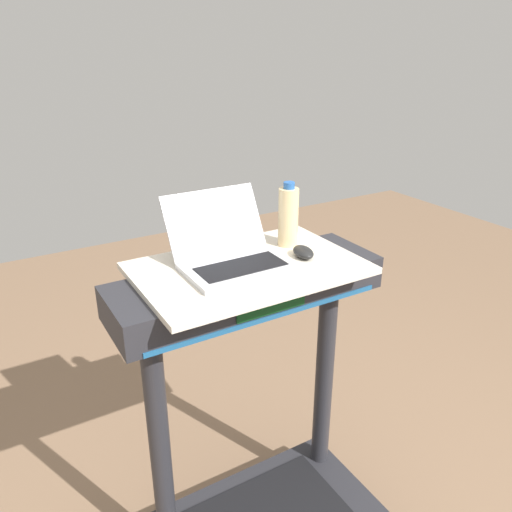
% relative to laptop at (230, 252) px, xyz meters
% --- Properties ---
extents(desk_board, '(0.71, 0.47, 0.02)m').
position_rel_laptop_xyz_m(desk_board, '(0.04, -0.03, -0.05)').
color(desk_board, beige).
rests_on(desk_board, treadmill_base).
extents(laptop, '(0.33, 0.32, 0.21)m').
position_rel_laptop_xyz_m(laptop, '(0.00, 0.00, 0.00)').
color(laptop, '#B7B7BC').
rests_on(laptop, desk_board).
extents(computer_mouse, '(0.08, 0.11, 0.03)m').
position_rel_laptop_xyz_m(computer_mouse, '(0.23, -0.07, -0.03)').
color(computer_mouse, black).
rests_on(computer_mouse, desk_board).
extents(water_bottle, '(0.07, 0.07, 0.22)m').
position_rel_laptop_xyz_m(water_bottle, '(0.25, 0.05, 0.06)').
color(water_bottle, beige).
rests_on(water_bottle, desk_board).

